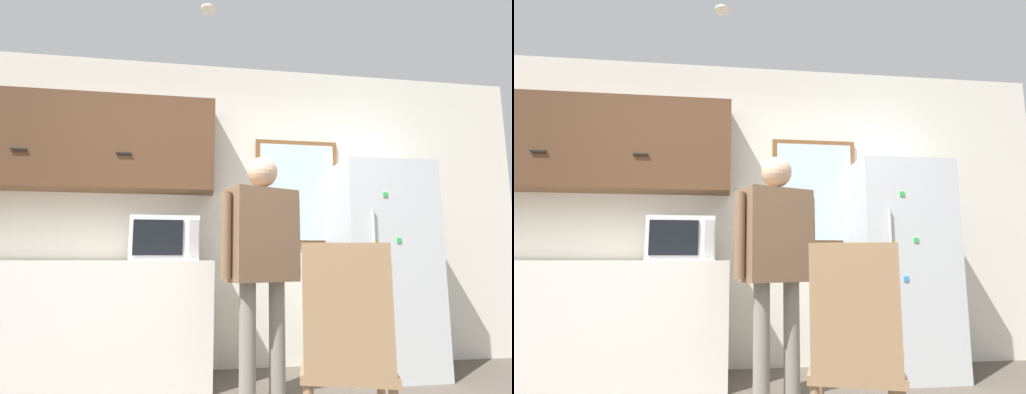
{
  "view_description": "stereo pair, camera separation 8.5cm",
  "coord_description": "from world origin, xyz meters",
  "views": [
    {
      "loc": [
        -0.11,
        -1.59,
        0.9
      ],
      "look_at": [
        0.28,
        1.06,
        1.33
      ],
      "focal_mm": 28.0,
      "sensor_mm": 36.0,
      "label": 1
    },
    {
      "loc": [
        -0.03,
        -1.6,
        0.9
      ],
      "look_at": [
        0.28,
        1.06,
        1.33
      ],
      "focal_mm": 28.0,
      "sensor_mm": 36.0,
      "label": 2
    }
  ],
  "objects": [
    {
      "name": "back_wall",
      "position": [
        0.0,
        1.96,
        1.35
      ],
      "size": [
        6.0,
        0.06,
        2.7
      ],
      "color": "silver",
      "rests_on": "ground_plane"
    },
    {
      "name": "counter",
      "position": [
        -1.09,
        1.61,
        0.45
      ],
      "size": [
        2.22,
        0.64,
        0.9
      ],
      "color": "silver",
      "rests_on": "ground_plane"
    },
    {
      "name": "upper_cabinets",
      "position": [
        -1.09,
        1.78,
        1.86
      ],
      "size": [
        2.22,
        0.32,
        0.79
      ],
      "color": "#51331E"
    },
    {
      "name": "microwave",
      "position": [
        -0.34,
        1.56,
        1.07
      ],
      "size": [
        0.5,
        0.38,
        0.33
      ],
      "color": "white",
      "rests_on": "counter"
    },
    {
      "name": "person",
      "position": [
        0.33,
        1.11,
        0.99
      ],
      "size": [
        0.58,
        0.38,
        1.62
      ],
      "rotation": [
        0.0,
        0.0,
        0.38
      ],
      "color": "gray",
      "rests_on": "ground_plane"
    },
    {
      "name": "refrigerator",
      "position": [
        1.42,
        1.6,
        0.85
      ],
      "size": [
        0.76,
        0.67,
        1.7
      ],
      "color": "silver",
      "rests_on": "ground_plane"
    },
    {
      "name": "chair",
      "position": [
        0.55,
        0.15,
        0.52
      ],
      "size": [
        0.5,
        0.5,
        0.98
      ],
      "rotation": [
        0.0,
        0.0,
        2.84
      ],
      "color": "#997551",
      "rests_on": "ground_plane"
    },
    {
      "name": "window",
      "position": [
        0.79,
        1.92,
        1.52
      ],
      "size": [
        0.77,
        0.05,
        0.96
      ],
      "color": "brown"
    },
    {
      "name": "ceiling_light",
      "position": [
        -0.06,
        1.04,
        2.68
      ],
      "size": [
        0.11,
        0.11,
        0.01
      ],
      "color": "white"
    }
  ]
}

